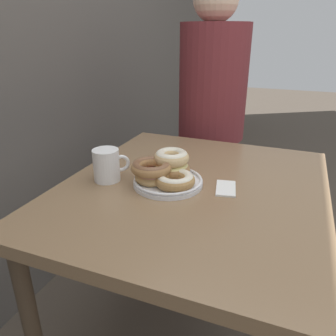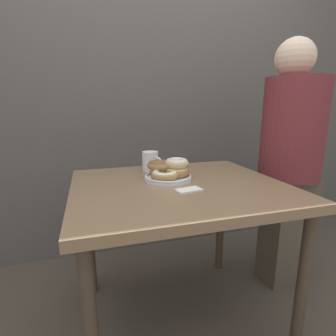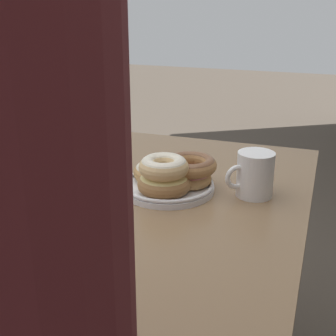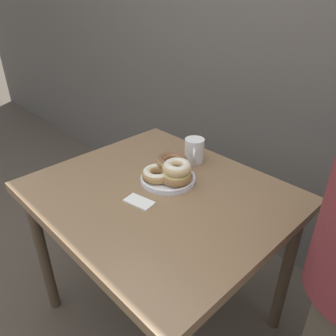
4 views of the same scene
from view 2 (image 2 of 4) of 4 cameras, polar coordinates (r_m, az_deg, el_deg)
name	(u,v)px [view 2 (image 2 of 4)]	position (r m, az deg, el deg)	size (l,w,h in m)	color
wall_back	(142,79)	(1.99, -5.68, 18.77)	(8.00, 0.05, 2.60)	#56514C
dining_table	(179,201)	(1.26, 2.39, -7.24)	(0.97, 0.84, 0.75)	#846647
donut_plate	(168,171)	(1.29, 0.06, -0.60)	(0.25, 0.24, 0.10)	white
coffee_mug	(151,161)	(1.46, -3.81, 1.50)	(0.10, 0.11, 0.11)	white
person_figure	(291,160)	(1.71, 25.18, 1.68)	(0.35, 0.35, 1.47)	brown
napkin	(189,190)	(1.13, 4.53, -4.74)	(0.12, 0.08, 0.01)	white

